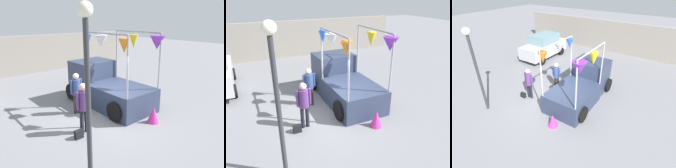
{
  "view_description": "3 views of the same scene",
  "coord_description": "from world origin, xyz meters",
  "views": [
    {
      "loc": [
        -4.78,
        -5.94,
        3.69
      ],
      "look_at": [
        0.72,
        0.36,
        1.17
      ],
      "focal_mm": 35.0,
      "sensor_mm": 36.0,
      "label": 1
    },
    {
      "loc": [
        -2.9,
        -6.91,
        4.53
      ],
      "look_at": [
        0.35,
        0.06,
        1.25
      ],
      "focal_mm": 35.0,
      "sensor_mm": 36.0,
      "label": 2
    },
    {
      "loc": [
        4.77,
        -5.88,
        5.61
      ],
      "look_at": [
        0.67,
        0.23,
        1.17
      ],
      "focal_mm": 28.0,
      "sensor_mm": 36.0,
      "label": 3
    }
  ],
  "objects": [
    {
      "name": "ground_plane",
      "position": [
        0.0,
        0.0,
        0.0
      ],
      "size": [
        60.0,
        60.0,
        0.0
      ],
      "primitive_type": "plane",
      "color": "slate"
    },
    {
      "name": "vendor_truck",
      "position": [
        1.15,
        1.3,
        0.86
      ],
      "size": [
        2.38,
        4.08,
        3.21
      ],
      "color": "#2D3851",
      "rests_on": "ground"
    },
    {
      "name": "person_customer",
      "position": [
        -1.15,
        -0.37,
        1.05
      ],
      "size": [
        0.53,
        0.34,
        1.72
      ],
      "color": "black",
      "rests_on": "ground"
    },
    {
      "name": "person_vendor",
      "position": [
        -0.46,
        1.15,
        1.0
      ],
      "size": [
        0.53,
        0.34,
        1.65
      ],
      "color": "#2D2823",
      "rests_on": "ground"
    },
    {
      "name": "handbag",
      "position": [
        -1.5,
        -0.57,
        0.14
      ],
      "size": [
        0.28,
        0.16,
        0.28
      ],
      "primitive_type": "cube",
      "color": "black",
      "rests_on": "ground"
    },
    {
      "name": "street_lamp",
      "position": [
        -2.27,
        -2.28,
        2.61
      ],
      "size": [
        0.32,
        0.32,
        4.01
      ],
      "color": "#333338",
      "rests_on": "ground"
    },
    {
      "name": "brick_boundary_wall",
      "position": [
        0.0,
        9.05,
        1.3
      ],
      "size": [
        18.0,
        0.36,
        2.6
      ],
      "primitive_type": "cube",
      "color": "gray",
      "rests_on": "ground"
    },
    {
      "name": "folded_kite_bundle_magenta",
      "position": [
        1.19,
        -1.42,
        0.3
      ],
      "size": [
        0.55,
        0.55,
        0.6
      ],
      "primitive_type": "cone",
      "rotation": [
        0.0,
        0.0,
        2.85
      ],
      "color": "#D83399",
      "rests_on": "ground"
    }
  ]
}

